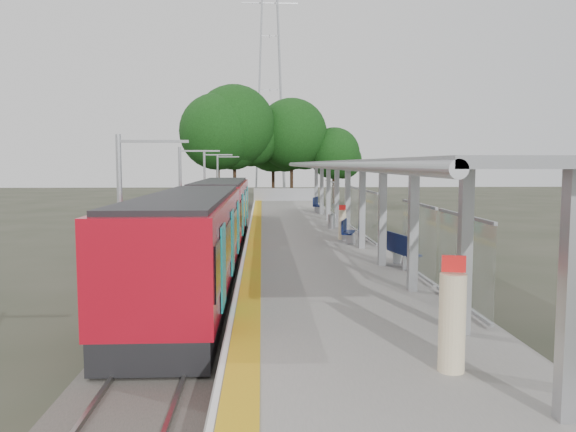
% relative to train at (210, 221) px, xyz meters
% --- Properties ---
extents(ground, '(200.00, 200.00, 0.00)m').
position_rel_train_xyz_m(ground, '(4.50, -15.41, -2.05)').
color(ground, '#474438').
rests_on(ground, ground).
extents(trackbed, '(3.00, 70.00, 0.24)m').
position_rel_train_xyz_m(trackbed, '(-0.00, 4.59, -1.93)').
color(trackbed, '#59544C').
rests_on(trackbed, ground).
extents(platform, '(6.00, 50.00, 1.00)m').
position_rel_train_xyz_m(platform, '(4.50, 4.59, -1.55)').
color(platform, gray).
rests_on(platform, ground).
extents(tactile_strip, '(0.60, 50.00, 0.02)m').
position_rel_train_xyz_m(tactile_strip, '(1.95, 4.59, -1.04)').
color(tactile_strip, gold).
rests_on(tactile_strip, platform).
extents(end_fence, '(6.00, 0.10, 1.20)m').
position_rel_train_xyz_m(end_fence, '(4.50, 29.54, -0.45)').
color(end_fence, '#9EA0A5').
rests_on(end_fence, platform).
extents(train, '(2.74, 27.60, 3.62)m').
position_rel_train_xyz_m(train, '(0.00, 0.00, 0.00)').
color(train, black).
rests_on(train, ground).
extents(canopy, '(3.27, 38.00, 3.66)m').
position_rel_train_xyz_m(canopy, '(6.11, 0.78, 2.15)').
color(canopy, '#9EA0A5').
rests_on(canopy, platform).
extents(pylon, '(8.00, 4.00, 38.00)m').
position_rel_train_xyz_m(pylon, '(3.50, 57.59, 16.95)').
color(pylon, '#9EA0A5').
rests_on(pylon, ground).
extents(tree_cluster, '(19.67, 14.61, 12.97)m').
position_rel_train_xyz_m(tree_cluster, '(2.09, 37.44, 5.75)').
color(tree_cluster, '#382316').
rests_on(tree_cluster, ground).
extents(catenary_masts, '(2.08, 48.16, 5.40)m').
position_rel_train_xyz_m(catenary_masts, '(-1.72, 3.59, 0.86)').
color(catenary_masts, '#9EA0A5').
rests_on(catenary_masts, ground).
extents(bench_near, '(0.83, 1.76, 1.16)m').
position_rel_train_xyz_m(bench_near, '(7.10, -5.74, -0.44)').
color(bench_near, '#0F1B4B').
rests_on(bench_near, platform).
extents(bench_mid, '(0.86, 1.59, 1.04)m').
position_rel_train_xyz_m(bench_mid, '(6.12, 0.38, -0.51)').
color(bench_mid, '#0F1B4B').
rests_on(bench_mid, platform).
extents(bench_far, '(0.98, 1.72, 1.13)m').
position_rel_train_xyz_m(bench_far, '(6.34, 16.21, -0.46)').
color(bench_far, '#0F1B4B').
rests_on(bench_far, platform).
extents(info_pillar_near, '(0.45, 0.45, 2.01)m').
position_rel_train_xyz_m(info_pillar_near, '(5.54, -15.50, -0.18)').
color(info_pillar_near, beige).
rests_on(info_pillar_near, platform).
extents(info_pillar_far, '(0.37, 0.37, 1.63)m').
position_rel_train_xyz_m(info_pillar_far, '(6.08, 1.42, -0.35)').
color(info_pillar_far, beige).
rests_on(info_pillar_far, platform).
extents(litter_bin, '(0.52, 0.52, 0.80)m').
position_rel_train_xyz_m(litter_bin, '(6.11, 5.78, -0.65)').
color(litter_bin, '#9EA0A5').
rests_on(litter_bin, platform).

